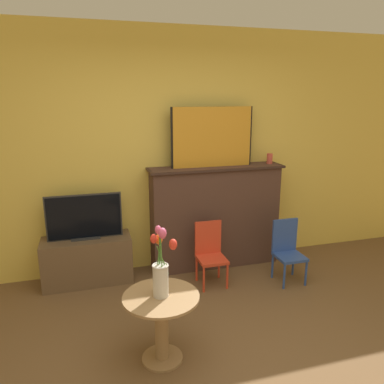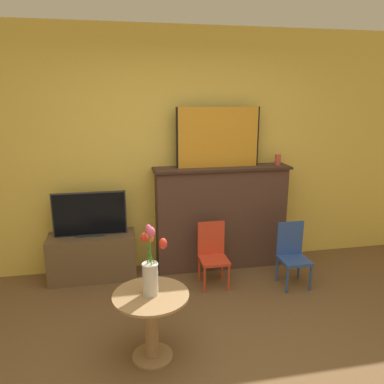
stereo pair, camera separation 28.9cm
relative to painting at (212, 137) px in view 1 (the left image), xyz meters
name	(u,v)px [view 1 (the left image)]	position (x,y,z in m)	size (l,w,h in m)	color
wall_back	(166,152)	(-0.49, 0.18, -0.17)	(8.00, 0.06, 2.70)	#EAC651
fireplace_mantel	(215,215)	(0.05, -0.01, -0.91)	(1.56, 0.35, 1.19)	#4C3328
painting	(212,137)	(0.00, 0.00, 0.00)	(0.94, 0.03, 0.66)	black
mantel_candle	(270,159)	(0.71, -0.01, -0.27)	(0.07, 0.07, 0.12)	#CC4C3D
tv_stand	(88,260)	(-1.42, -0.06, -1.27)	(0.93, 0.37, 0.50)	brown
tv_monitor	(84,217)	(-1.42, -0.05, -0.79)	(0.78, 0.12, 0.48)	#2D2D2D
chair_red	(210,251)	(-0.16, -0.43, -1.16)	(0.29, 0.29, 0.67)	red
chair_blue	(287,248)	(0.67, -0.60, -1.16)	(0.29, 0.29, 0.67)	#2D4C99
side_table	(161,319)	(-0.90, -1.50, -1.17)	(0.57, 0.57, 0.54)	#99754C
vase_tulips	(161,269)	(-0.90, -1.49, -0.77)	(0.19, 0.20, 0.54)	beige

